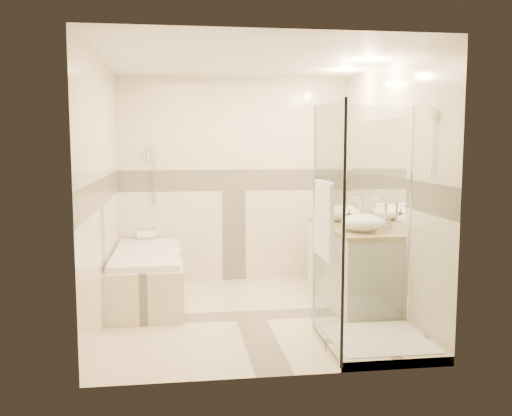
{
  "coord_description": "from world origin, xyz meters",
  "views": [
    {
      "loc": [
        -0.7,
        -5.47,
        1.73
      ],
      "look_at": [
        0.1,
        0.25,
        1.05
      ],
      "focal_mm": 40.0,
      "sensor_mm": 36.0,
      "label": 1
    }
  ],
  "objects": [
    {
      "name": "vessel_sink_far",
      "position": [
        1.1,
        -0.15,
        0.94
      ],
      "size": [
        0.44,
        0.44,
        0.18
      ],
      "primitive_type": "ellipsoid",
      "color": "white",
      "rests_on": "vanity"
    },
    {
      "name": "bathtub",
      "position": [
        -1.02,
        0.65,
        0.31
      ],
      "size": [
        0.75,
        1.7,
        0.56
      ],
      "color": "beige",
      "rests_on": "ground"
    },
    {
      "name": "vanity",
      "position": [
        1.12,
        0.3,
        0.43
      ],
      "size": [
        0.58,
        1.62,
        0.85
      ],
      "color": "silver",
      "rests_on": "ground"
    },
    {
      "name": "shower_enclosure",
      "position": [
        0.83,
        -0.97,
        0.51
      ],
      "size": [
        0.96,
        0.93,
        2.04
      ],
      "color": "beige",
      "rests_on": "ground"
    },
    {
      "name": "amenity_bottle_b",
      "position": [
        1.1,
        0.46,
        0.92
      ],
      "size": [
        0.12,
        0.12,
        0.13
      ],
      "primitive_type": "imported",
      "rotation": [
        0.0,
        0.0,
        -0.21
      ],
      "color": "black",
      "rests_on": "vanity"
    },
    {
      "name": "rolled_towel",
      "position": [
        -1.07,
        1.41,
        0.61
      ],
      "size": [
        0.21,
        0.1,
        0.1
      ],
      "primitive_type": "cylinder",
      "rotation": [
        0.0,
        1.57,
        0.0
      ],
      "color": "white",
      "rests_on": "bathtub"
    },
    {
      "name": "faucet_far",
      "position": [
        1.32,
        -0.15,
        1.01
      ],
      "size": [
        0.11,
        0.03,
        0.28
      ],
      "color": "silver",
      "rests_on": "vanity"
    },
    {
      "name": "folded_towels",
      "position": [
        1.1,
        0.93,
        0.89
      ],
      "size": [
        0.17,
        0.26,
        0.08
      ],
      "primitive_type": "cube",
      "rotation": [
        0.0,
        0.0,
        -0.07
      ],
      "color": "white",
      "rests_on": "vanity"
    },
    {
      "name": "vessel_sink_near",
      "position": [
        1.1,
        0.61,
        0.94
      ],
      "size": [
        0.44,
        0.44,
        0.18
      ],
      "primitive_type": "ellipsoid",
      "color": "white",
      "rests_on": "vanity"
    },
    {
      "name": "amenity_bottle_a",
      "position": [
        1.1,
        0.31,
        0.93
      ],
      "size": [
        0.1,
        0.1,
        0.16
      ],
      "primitive_type": "imported",
      "rotation": [
        0.0,
        0.0,
        0.39
      ],
      "color": "black",
      "rests_on": "vanity"
    },
    {
      "name": "room",
      "position": [
        0.06,
        0.01,
        1.26
      ],
      "size": [
        2.82,
        3.02,
        2.52
      ],
      "color": "beige",
      "rests_on": "ground"
    },
    {
      "name": "faucet_near",
      "position": [
        1.32,
        0.61,
        1.01
      ],
      "size": [
        0.11,
        0.03,
        0.27
      ],
      "color": "silver",
      "rests_on": "vanity"
    }
  ]
}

